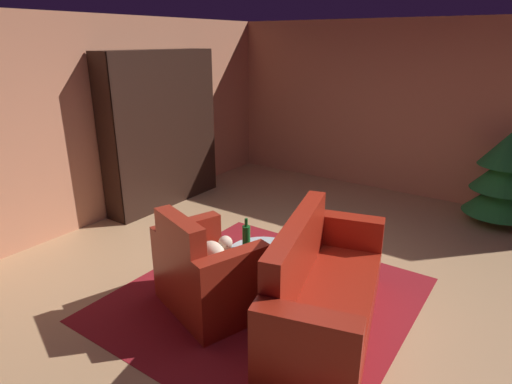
{
  "coord_description": "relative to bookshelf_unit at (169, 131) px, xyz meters",
  "views": [
    {
      "loc": [
        1.81,
        -3.23,
        2.3
      ],
      "look_at": [
        -0.38,
        -0.05,
        0.92
      ],
      "focal_mm": 29.96,
      "sensor_mm": 36.0,
      "label": 1
    }
  ],
  "objects": [
    {
      "name": "book_stack_on_table",
      "position": [
        2.5,
        -1.35,
        -0.6
      ],
      "size": [
        0.21,
        0.15,
        0.1
      ],
      "color": "#397958",
      "rests_on": "coffee_table"
    },
    {
      "name": "ground_plane",
      "position": [
        2.69,
        -1.08,
        -1.05
      ],
      "size": [
        8.11,
        8.11,
        0.0
      ],
      "primitive_type": "plane",
      "color": "tan"
    },
    {
      "name": "wall_left",
      "position": [
        -0.26,
        -1.08,
        0.25
      ],
      "size": [
        0.06,
        6.88,
        2.6
      ],
      "primitive_type": "cube",
      "color": "tan",
      "rests_on": "ground"
    },
    {
      "name": "decorated_tree",
      "position": [
        4.15,
        1.79,
        -0.42
      ],
      "size": [
        0.85,
        0.85,
        1.22
      ],
      "color": "brown",
      "rests_on": "ground"
    },
    {
      "name": "area_rug",
      "position": [
        2.61,
        -1.42,
        -1.05
      ],
      "size": [
        2.53,
        2.59,
        0.01
      ],
      "primitive_type": "cube",
      "color": "maroon",
      "rests_on": "ground"
    },
    {
      "name": "armchair_red",
      "position": [
        2.26,
        -1.83,
        -0.72
      ],
      "size": [
        1.09,
        0.93,
        0.94
      ],
      "color": "maroon",
      "rests_on": "ground"
    },
    {
      "name": "coffee_table",
      "position": [
        2.51,
        -1.29,
        -0.69
      ],
      "size": [
        0.69,
        0.69,
        0.4
      ],
      "color": "black",
      "rests_on": "ground"
    },
    {
      "name": "bottle_on_table",
      "position": [
        2.32,
        -1.3,
        -0.53
      ],
      "size": [
        0.08,
        0.08,
        0.31
      ],
      "color": "#15541F",
      "rests_on": "coffee_table"
    },
    {
      "name": "bookshelf_unit",
      "position": [
        0.0,
        0.0,
        0.0
      ],
      "size": [
        0.39,
        1.85,
        2.18
      ],
      "color": "black",
      "rests_on": "ground"
    },
    {
      "name": "wall_back",
      "position": [
        2.69,
        2.34,
        0.25
      ],
      "size": [
        5.96,
        0.06,
        2.6
      ],
      "primitive_type": "cube",
      "color": "tan",
      "rests_on": "ground"
    },
    {
      "name": "couch_red",
      "position": [
        3.24,
        -1.51,
        -0.73
      ],
      "size": [
        1.15,
        1.95,
        0.95
      ],
      "color": "maroon",
      "rests_on": "ground"
    }
  ]
}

